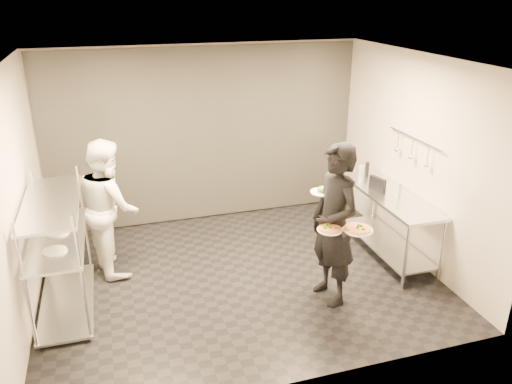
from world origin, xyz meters
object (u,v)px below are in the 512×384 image
object	(u,v)px
prep_counter	(389,214)
pos_monitor	(377,184)
bottle_clear	(399,190)
bottle_dark	(367,169)
bottle_green	(361,174)
waiter	(334,225)
chef	(109,206)
pass_rack	(59,249)
pizza_plate_near	(330,229)
pizza_plate_far	(358,229)
salad_plate	(323,191)

from	to	relation	value
prep_counter	pos_monitor	distance (m)	0.45
bottle_clear	bottle_dark	xyz separation A→B (m)	(0.02, 0.92, -0.01)
prep_counter	bottle_green	world-z (taller)	bottle_green
waiter	bottle_clear	size ratio (longest dim) A/B	9.27
chef	bottle_green	bearing A→B (deg)	-106.58
pass_rack	bottle_green	bearing A→B (deg)	7.56
pizza_plate_near	bottle_green	world-z (taller)	bottle_green
waiter	bottle_clear	xyz separation A→B (m)	(1.26, 0.65, 0.04)
chef	pizza_plate_near	xyz separation A→B (m)	(2.36, -1.70, 0.14)
pizza_plate_near	bottle_clear	bearing A→B (deg)	30.90
waiter	pizza_plate_near	bearing A→B (deg)	-47.76
bottle_dark	waiter	bearing A→B (deg)	-129.15
bottle_dark	pizza_plate_far	bearing A→B (deg)	-121.39
waiter	bottle_clear	bearing A→B (deg)	107.73
chef	bottle_dark	bearing A→B (deg)	-102.55
pass_rack	pizza_plate_far	distance (m)	3.43
bottle_dark	chef	bearing A→B (deg)	-179.14
waiter	salad_plate	world-z (taller)	waiter
pos_monitor	chef	bearing A→B (deg)	155.82
prep_counter	bottle_dark	world-z (taller)	bottle_dark
pizza_plate_near	bottle_green	bearing A→B (deg)	51.78
bottle_green	bottle_clear	size ratio (longest dim) A/B	1.20
pass_rack	waiter	distance (m)	3.20
pizza_plate_near	salad_plate	xyz separation A→B (m)	(0.09, 0.44, 0.28)
prep_counter	bottle_clear	xyz separation A→B (m)	(0.03, -0.12, 0.40)
chef	pizza_plate_near	bearing A→B (deg)	-139.16
pass_rack	salad_plate	distance (m)	3.14
pizza_plate_far	salad_plate	world-z (taller)	salad_plate
pos_monitor	bottle_clear	size ratio (longest dim) A/B	1.29
pass_rack	waiter	world-z (taller)	waiter
pass_rack	pizza_plate_near	bearing A→B (deg)	-17.84
salad_plate	prep_counter	bearing A→B (deg)	21.84
waiter	bottle_clear	world-z (taller)	waiter
chef	bottle_clear	distance (m)	3.86
pos_monitor	bottle_dark	size ratio (longest dim) A/B	1.38
prep_counter	pizza_plate_near	size ratio (longest dim) A/B	6.21
bottle_green	pos_monitor	bearing A→B (deg)	-79.24
pass_rack	pizza_plate_near	size ratio (longest dim) A/B	5.52
pos_monitor	pizza_plate_near	bearing A→B (deg)	-153.01
salad_plate	bottle_green	world-z (taller)	salad_plate
pass_rack	bottle_clear	xyz separation A→B (m)	(4.36, -0.11, 0.26)
salad_plate	bottle_dark	world-z (taller)	salad_plate
waiter	salad_plate	distance (m)	0.43
pass_rack	pos_monitor	world-z (taller)	pass_rack
pizza_plate_far	bottle_green	distance (m)	1.82
bottle_dark	bottle_green	bearing A→B (deg)	-133.49
salad_plate	pos_monitor	bearing A→B (deg)	31.19
salad_plate	bottle_clear	bearing A→B (deg)	16.85
prep_counter	waiter	size ratio (longest dim) A/B	0.91
waiter	pos_monitor	xyz separation A→B (m)	(1.11, 0.96, 0.03)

